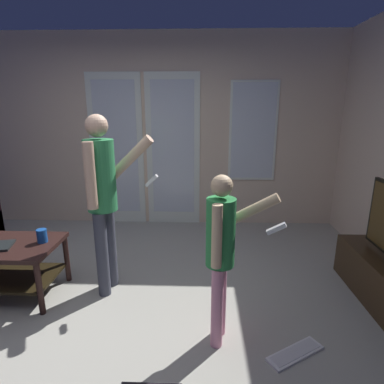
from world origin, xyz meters
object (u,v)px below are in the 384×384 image
Objects in this scene: person_adult at (103,190)px; cup_near_edge at (42,236)px; person_child at (222,246)px; loose_keyboard at (295,353)px; coffee_table at (3,258)px.

cup_near_edge is (-0.56, -0.07, -0.41)m from person_adult.
person_adult is at bearing 147.91° from person_child.
person_adult is 3.66× the size of loose_keyboard.
cup_near_edge reaches higher than loose_keyboard.
person_adult is at bearing 7.64° from coffee_table.
person_adult is 1.29× the size of person_child.
cup_near_edge is (-1.57, 0.56, -0.19)m from person_child.
cup_near_edge reaches higher than coffee_table.
loose_keyboard is at bearing -14.80° from person_child.
coffee_table is 2.56m from loose_keyboard.
coffee_table is 8.17× the size of cup_near_edge.
coffee_table is 0.41m from cup_near_edge.
loose_keyboard is at bearing -18.55° from cup_near_edge.
person_adult is 13.48× the size of cup_near_edge.
person_child is 1.68m from cup_near_edge.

